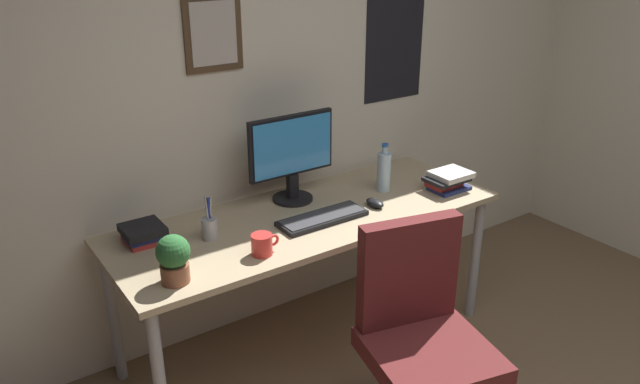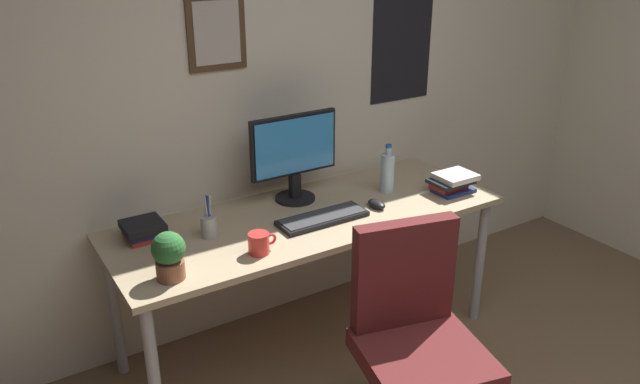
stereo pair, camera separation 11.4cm
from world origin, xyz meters
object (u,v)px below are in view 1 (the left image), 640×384
object	(u,v)px
monitor	(292,154)
keyboard	(322,218)
book_stack_right	(144,233)
coffee_mug_near	(262,244)
pen_cup	(210,227)
water_bottle	(384,171)
office_chair	(421,330)
book_stack_left	(448,180)
computer_mouse	(375,203)
potted_plant	(173,257)

from	to	relation	value
monitor	keyboard	world-z (taller)	monitor
monitor	book_stack_right	xyz separation A→B (m)	(-0.77, -0.02, -0.20)
coffee_mug_near	pen_cup	xyz separation A→B (m)	(-0.12, 0.25, 0.01)
water_bottle	pen_cup	size ratio (longest dim) A/B	1.26
office_chair	book_stack_left	xyz separation A→B (m)	(0.75, 0.62, 0.26)
computer_mouse	book_stack_right	xyz separation A→B (m)	(-1.05, 0.27, 0.02)
office_chair	monitor	distance (m)	1.06
water_bottle	book_stack_left	size ratio (longest dim) A/B	1.11
keyboard	book_stack_right	world-z (taller)	book_stack_right
water_bottle	pen_cup	distance (m)	0.97
computer_mouse	coffee_mug_near	size ratio (longest dim) A/B	0.87
keyboard	water_bottle	distance (m)	0.49
computer_mouse	pen_cup	world-z (taller)	pen_cup
pen_cup	office_chair	bearing A→B (deg)	-58.19
keyboard	coffee_mug_near	size ratio (longest dim) A/B	3.41
water_bottle	potted_plant	size ratio (longest dim) A/B	1.29
potted_plant	pen_cup	bearing A→B (deg)	43.85
water_bottle	coffee_mug_near	distance (m)	0.89
water_bottle	pen_cup	world-z (taller)	water_bottle
water_bottle	keyboard	bearing A→B (deg)	-165.62
office_chair	computer_mouse	size ratio (longest dim) A/B	8.64
office_chair	coffee_mug_near	size ratio (longest dim) A/B	7.53
water_bottle	book_stack_right	distance (m)	1.23
water_bottle	coffee_mug_near	world-z (taller)	water_bottle
book_stack_left	monitor	bearing A→B (deg)	154.77
book_stack_left	coffee_mug_near	bearing A→B (deg)	-176.83
keyboard	coffee_mug_near	bearing A→B (deg)	-162.20
book_stack_right	pen_cup	bearing A→B (deg)	-28.04
monitor	office_chair	bearing A→B (deg)	-91.08
office_chair	water_bottle	distance (m)	0.98
potted_plant	book_stack_right	world-z (taller)	potted_plant
office_chair	pen_cup	size ratio (longest dim) A/B	4.75
coffee_mug_near	pen_cup	bearing A→B (deg)	114.90
office_chair	pen_cup	distance (m)	0.99
pen_cup	book_stack_left	size ratio (longest dim) A/B	0.88
keyboard	book_stack_right	bearing A→B (deg)	161.02
monitor	water_bottle	xyz separation A→B (m)	(0.45, -0.16, -0.13)
pen_cup	book_stack_right	world-z (taller)	pen_cup
office_chair	monitor	size ratio (longest dim) A/B	2.07
office_chair	water_bottle	bearing A→B (deg)	59.63
keyboard	computer_mouse	xyz separation A→B (m)	(0.30, -0.01, 0.01)
pen_cup	keyboard	bearing A→B (deg)	-14.13
computer_mouse	coffee_mug_near	distance (m)	0.70
office_chair	book_stack_right	bearing A→B (deg)	128.52
computer_mouse	coffee_mug_near	bearing A→B (deg)	-170.90
book_stack_right	potted_plant	bearing A→B (deg)	-92.59
book_stack_left	water_bottle	bearing A→B (deg)	147.00
monitor	pen_cup	world-z (taller)	monitor
potted_plant	book_stack_right	bearing A→B (deg)	87.41
keyboard	water_bottle	size ratio (longest dim) A/B	1.70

